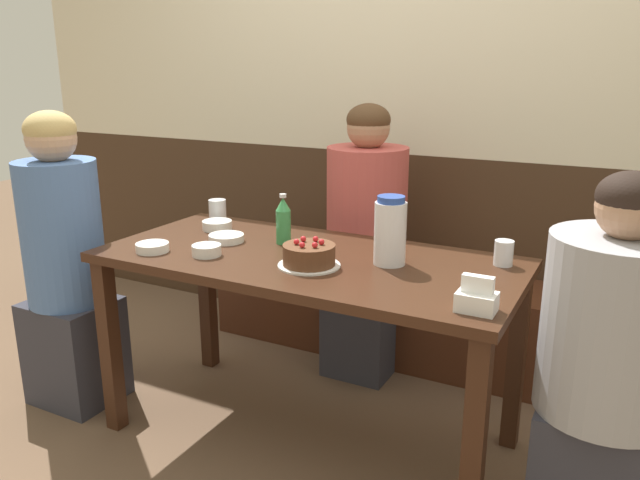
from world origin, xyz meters
name	(u,v)px	position (x,y,z in m)	size (l,w,h in m)	color
ground_plane	(309,434)	(0.00, 0.00, 0.00)	(12.00, 12.00, 0.00)	brown
back_wall	(412,97)	(0.00, 1.05, 1.25)	(4.80, 0.04, 2.50)	#3D2819
bench_seat	(389,312)	(0.00, 0.83, 0.22)	(1.81, 0.38, 0.43)	#472314
dining_table	(308,281)	(0.00, 0.00, 0.64)	(1.52, 0.71, 0.74)	#381E11
birthday_cake	(309,255)	(0.06, -0.10, 0.77)	(0.22, 0.22, 0.10)	white
water_pitcher	(390,231)	(0.30, 0.05, 0.85)	(0.11, 0.11, 0.24)	white
soju_bottle	(283,220)	(-0.16, 0.10, 0.83)	(0.06, 0.06, 0.19)	#388E4C
napkin_holder	(477,298)	(0.67, -0.24, 0.77)	(0.11, 0.08, 0.11)	white
bowl_soup_white	(217,225)	(-0.51, 0.15, 0.76)	(0.12, 0.12, 0.04)	white
bowl_rice_small	(226,238)	(-0.37, 0.02, 0.75)	(0.14, 0.14, 0.03)	white
bowl_side_dish	(207,250)	(-0.32, -0.17, 0.76)	(0.11, 0.11, 0.04)	white
bowl_sauce_shallow	(152,247)	(-0.53, -0.22, 0.75)	(0.12, 0.12, 0.03)	white
glass_water_tall	(504,253)	(0.65, 0.22, 0.78)	(0.07, 0.07, 0.09)	silver
glass_tumbler_short	(218,211)	(-0.60, 0.27, 0.78)	(0.08, 0.08, 0.10)	silver
person_teal_shirt	(366,246)	(-0.04, 0.61, 0.61)	(0.36, 0.36, 1.24)	#33333D
person_pale_blue_shirt	(66,270)	(-1.02, -0.21, 0.59)	(0.34, 0.32, 1.23)	#33333D
person_grey_tee	(607,373)	(1.02, -0.10, 0.57)	(0.39, 0.39, 1.14)	#33333D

